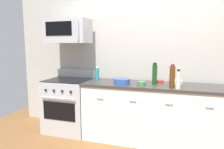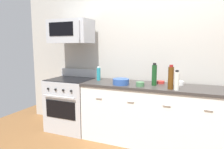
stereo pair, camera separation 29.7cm
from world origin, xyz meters
The scene contains 13 objects.
ground_plane centered at (0.00, 0.00, 0.00)m, with size 6.32×6.32×0.00m, color brown.
back_wall centered at (0.00, 0.41, 1.35)m, with size 5.27×0.10×2.70m, color #B7B2A8.
counter_unit centered at (0.00, 0.00, 0.46)m, with size 2.18×0.66×0.92m.
range_oven centered at (-1.46, 0.00, 0.47)m, with size 0.76×0.69×1.07m.
microwave centered at (-1.46, 0.05, 1.75)m, with size 0.74×0.44×0.40m.
bottle_dish_soap centered at (-0.94, 0.07, 1.03)m, with size 0.07×0.07×0.24m.
bottle_wine_amber centered at (0.27, -0.19, 1.08)m, with size 0.08×0.08×0.33m.
bottle_vinegar_white centered at (0.35, -0.23, 1.05)m, with size 0.07×0.07×0.27m.
bottle_wine_green centered at (0.02, -0.01, 1.08)m, with size 0.07×0.07×0.33m.
bowl_blue_mixing centered at (-0.46, -0.15, 0.97)m, with size 0.25×0.25×0.09m.
bowl_white_ceramic centered at (0.35, 0.16, 0.95)m, with size 0.15×0.15×0.06m.
bowl_green_glaze centered at (-0.16, -0.16, 0.95)m, with size 0.12×0.12×0.06m.
bowl_red_small centered at (0.09, 0.17, 0.94)m, with size 0.12×0.12×0.04m.
Camera 1 is at (0.28, -3.06, 1.50)m, focal length 32.09 mm.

